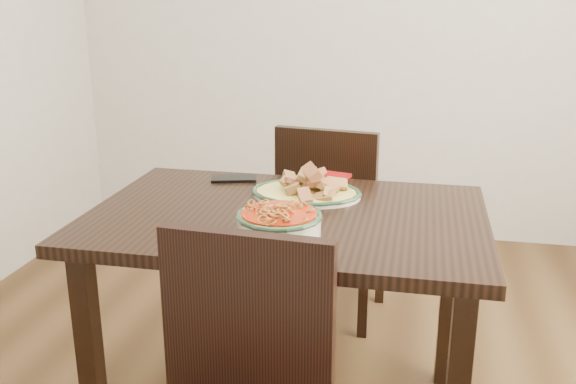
% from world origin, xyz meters
% --- Properties ---
extents(wall_back, '(3.50, 0.10, 2.60)m').
position_xyz_m(wall_back, '(0.00, 1.75, 1.30)').
color(wall_back, beige).
rests_on(wall_back, ground).
extents(dining_table, '(1.23, 0.82, 0.75)m').
position_xyz_m(dining_table, '(-0.10, -0.11, 0.65)').
color(dining_table, black).
rests_on(dining_table, ground).
extents(chair_far, '(0.48, 0.48, 0.89)m').
position_xyz_m(chair_far, '(-0.05, 0.60, 0.50)').
color(chair_far, black).
rests_on(chair_far, ground).
extents(fish_plate, '(0.37, 0.28, 0.11)m').
position_xyz_m(fish_plate, '(-0.07, 0.06, 0.79)').
color(fish_plate, beige).
rests_on(fish_plate, dining_table).
extents(noodle_bowl, '(0.25, 0.25, 0.08)m').
position_xyz_m(noodle_bowl, '(-0.08, -0.30, 0.79)').
color(noodle_bowl, beige).
rests_on(noodle_bowl, dining_table).
extents(smartphone, '(0.18, 0.13, 0.01)m').
position_xyz_m(smartphone, '(-0.36, 0.20, 0.76)').
color(smartphone, black).
rests_on(smartphone, dining_table).
extents(napkin, '(0.14, 0.13, 0.01)m').
position_xyz_m(napkin, '(-0.02, 0.30, 0.76)').
color(napkin, maroon).
rests_on(napkin, dining_table).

